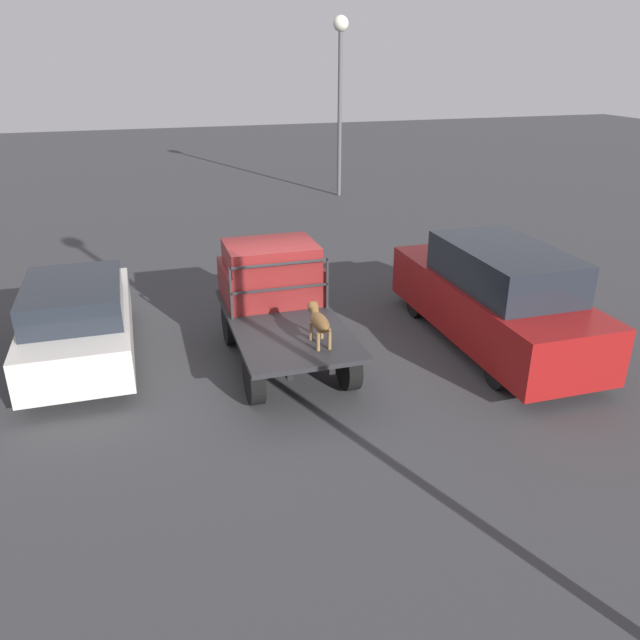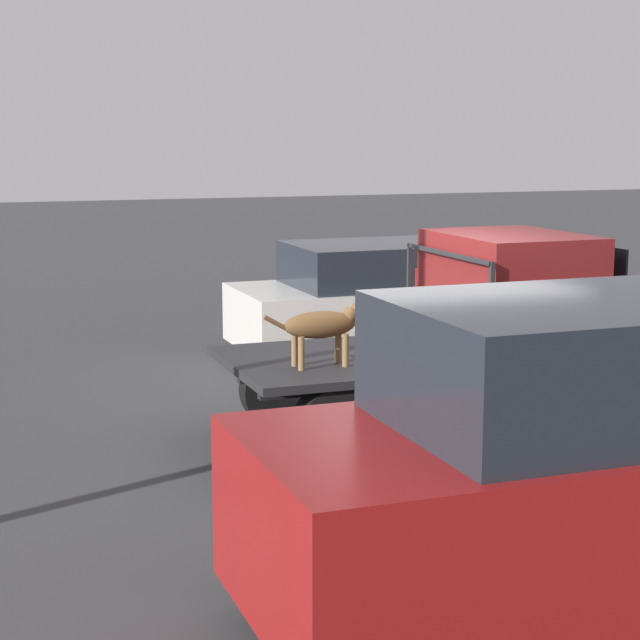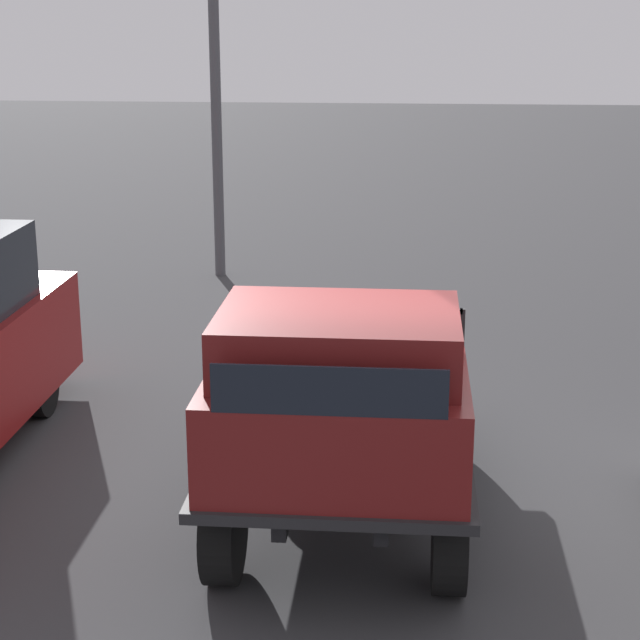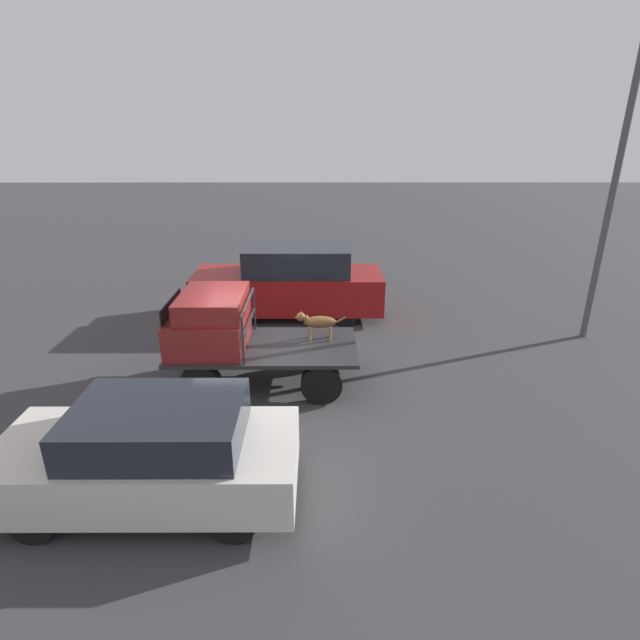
# 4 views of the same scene
# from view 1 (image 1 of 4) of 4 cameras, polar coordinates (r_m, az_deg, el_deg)

# --- Properties ---
(ground_plane) EXTENTS (80.00, 80.00, 0.00)m
(ground_plane) POSITION_cam_1_polar(r_m,az_deg,el_deg) (11.59, -3.16, -3.97)
(ground_plane) COLOR #38383A
(flatbed_truck) EXTENTS (3.83, 1.95, 0.88)m
(flatbed_truck) POSITION_cam_1_polar(r_m,az_deg,el_deg) (11.32, -3.23, -1.16)
(flatbed_truck) COLOR black
(flatbed_truck) RESTS_ON ground
(truck_cab) EXTENTS (1.50, 1.83, 1.14)m
(truck_cab) POSITION_cam_1_polar(r_m,az_deg,el_deg) (12.00, -4.55, 4.34)
(truck_cab) COLOR maroon
(truck_cab) RESTS_ON flatbed_truck
(truck_headboard) EXTENTS (0.04, 1.83, 0.98)m
(truck_headboard) POSITION_cam_1_polar(r_m,az_deg,el_deg) (11.25, -3.69, 3.59)
(truck_headboard) COLOR #232326
(truck_headboard) RESTS_ON flatbed_truck
(dog) EXTENTS (1.08, 0.25, 0.64)m
(dog) POSITION_cam_1_polar(r_m,az_deg,el_deg) (10.16, -0.11, -0.07)
(dog) COLOR brown
(dog) RESTS_ON flatbed_truck
(parked_sedan) EXTENTS (4.24, 1.83, 1.58)m
(parked_sedan) POSITION_cam_1_polar(r_m,az_deg,el_deg) (12.21, -21.24, -0.03)
(parked_sedan) COLOR black
(parked_sedan) RESTS_ON ground
(parked_pickup_far) EXTENTS (5.28, 1.88, 2.03)m
(parked_pickup_far) POSITION_cam_1_polar(r_m,az_deg,el_deg) (12.40, 15.66, 2.05)
(parked_pickup_far) COLOR black
(parked_pickup_far) RESTS_ON ground
(light_pole_far) EXTENTS (0.57, 0.57, 6.52)m
(light_pole_far) POSITION_cam_1_polar(r_m,az_deg,el_deg) (24.98, 1.86, 22.12)
(light_pole_far) COLOR #4C4C51
(light_pole_far) RESTS_ON ground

